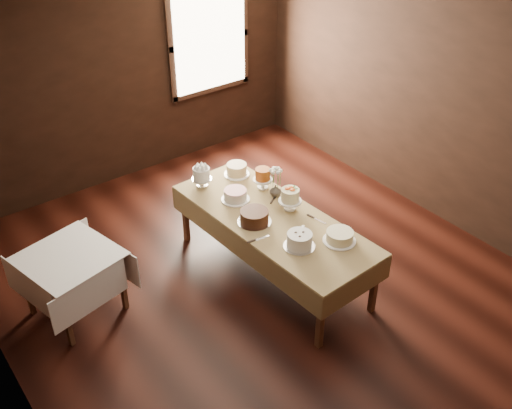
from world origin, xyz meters
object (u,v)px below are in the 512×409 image
at_px(display_table, 273,222).
at_px(flower_vase, 275,191).
at_px(side_table, 70,262).
at_px(cake_speckled, 237,170).
at_px(cake_server_e, 262,238).
at_px(cake_server_a, 300,229).
at_px(cake_meringue, 202,178).
at_px(cake_server_d, 276,196).
at_px(cake_caramel, 263,179).
at_px(cake_cream, 340,237).
at_px(cake_server_c, 255,208).
at_px(cake_swirl, 299,241).
at_px(cake_chocolate, 254,217).
at_px(cake_server_b, 320,221).
at_px(cake_lattice, 235,196).
at_px(cake_flowers, 290,200).

height_order(display_table, flower_vase, flower_vase).
bearing_deg(display_table, side_table, 159.75).
relative_size(cake_speckled, cake_server_e, 1.20).
distance_m(display_table, cake_server_a, 0.34).
relative_size(cake_meringue, cake_server_d, 1.09).
xyz_separation_m(cake_caramel, cake_server_e, (-0.56, -0.72, -0.10)).
distance_m(cake_meringue, cake_speckled, 0.45).
bearing_deg(side_table, flower_vase, -10.26).
height_order(cake_cream, flower_vase, flower_vase).
height_order(cake_caramel, cake_server_c, cake_caramel).
distance_m(display_table, cake_swirl, 0.55).
xyz_separation_m(side_table, cake_speckled, (2.10, 0.22, 0.17)).
height_order(side_table, cake_chocolate, cake_chocolate).
bearing_deg(cake_meringue, cake_server_b, -65.53).
xyz_separation_m(cake_speckled, cake_server_b, (0.14, -1.25, -0.06)).
distance_m(cake_swirl, cake_server_d, 0.92).
relative_size(cake_speckled, cake_cream, 0.90).
bearing_deg(side_table, cake_speckled, 5.86).
bearing_deg(cake_caramel, cake_server_e, -127.79).
height_order(cake_meringue, cake_lattice, cake_meringue).
bearing_deg(cake_meringue, flower_vase, -50.96).
relative_size(cake_meringue, cake_speckled, 0.91).
distance_m(cake_speckled, cake_server_d, 0.62).
bearing_deg(cake_chocolate, cake_server_e, -110.66).
height_order(cake_lattice, cake_cream, cake_lattice).
bearing_deg(cake_chocolate, cake_caramel, 45.09).
xyz_separation_m(cake_lattice, cake_server_b, (0.45, -0.84, -0.05)).
height_order(cake_chocolate, cake_swirl, cake_swirl).
distance_m(cake_flowers, cake_swirl, 0.65).
xyz_separation_m(side_table, cake_lattice, (1.79, -0.20, 0.16)).
bearing_deg(side_table, cake_swirl, -34.46).
distance_m(cake_chocolate, cake_swirl, 0.59).
height_order(side_table, cake_meringue, cake_meringue).
bearing_deg(cake_server_a, cake_flowers, 44.57).
bearing_deg(cake_server_c, cake_lattice, 21.05).
bearing_deg(cake_speckled, side_table, -174.14).
xyz_separation_m(cake_cream, cake_server_a, (-0.17, 0.37, -0.05)).
height_order(cake_meringue, flower_vase, cake_meringue).
bearing_deg(cake_server_d, cake_flowers, -130.14).
relative_size(cake_meringue, cake_cream, 0.81).
distance_m(cake_meringue, cake_server_b, 1.41).
relative_size(display_table, cake_meringue, 9.07).
height_order(cake_meringue, cake_swirl, cake_meringue).
bearing_deg(cake_cream, side_table, 147.12).
bearing_deg(cake_chocolate, cake_lattice, 79.03).
height_order(display_table, cake_chocolate, cake_chocolate).
relative_size(side_table, cake_flowers, 3.94).
height_order(cake_meringue, cake_speckled, cake_meringue).
relative_size(cake_flowers, flower_vase, 1.89).
xyz_separation_m(cake_speckled, cake_chocolate, (-0.40, -0.87, 0.00)).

